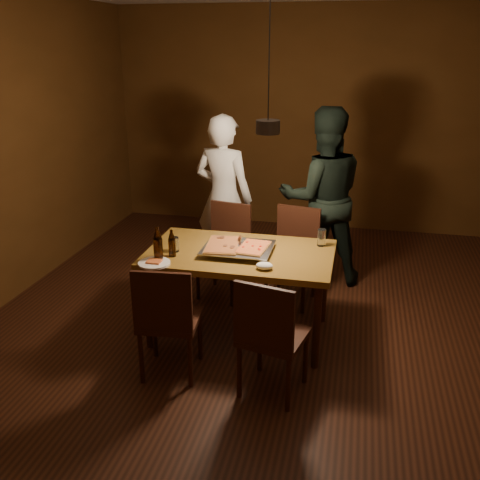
% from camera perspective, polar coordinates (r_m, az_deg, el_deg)
% --- Properties ---
extents(room_shell, '(6.00, 6.00, 6.00)m').
position_cam_1_polar(room_shell, '(4.12, 2.91, 7.14)').
color(room_shell, '#3B1B10').
rests_on(room_shell, ground).
extents(dining_table, '(1.50, 0.90, 0.75)m').
position_cam_1_polar(dining_table, '(4.35, -0.00, -2.15)').
color(dining_table, olive).
rests_on(dining_table, floor).
extents(chair_far_left, '(0.49, 0.49, 0.49)m').
position_cam_1_polar(chair_far_left, '(5.16, -1.47, -0.10)').
color(chair_far_left, '#38190F').
rests_on(chair_far_left, floor).
extents(chair_far_right, '(0.49, 0.49, 0.49)m').
position_cam_1_polar(chair_far_right, '(5.06, 5.83, -0.63)').
color(chair_far_right, '#38190F').
rests_on(chair_far_right, floor).
extents(chair_near_left, '(0.46, 0.46, 0.49)m').
position_cam_1_polar(chair_near_left, '(3.87, -7.82, -7.66)').
color(chair_near_left, '#38190F').
rests_on(chair_near_left, floor).
extents(chair_near_right, '(0.50, 0.50, 0.49)m').
position_cam_1_polar(chair_near_right, '(3.64, 3.15, -9.40)').
color(chair_near_right, '#38190F').
rests_on(chair_near_right, floor).
extents(pizza_tray, '(0.59, 0.50, 0.05)m').
position_cam_1_polar(pizza_tray, '(4.30, -0.21, -1.02)').
color(pizza_tray, silver).
rests_on(pizza_tray, dining_table).
extents(pizza_meat, '(0.30, 0.44, 0.02)m').
position_cam_1_polar(pizza_meat, '(4.31, -1.83, -0.50)').
color(pizza_meat, maroon).
rests_on(pizza_meat, pizza_tray).
extents(pizza_cheese, '(0.25, 0.37, 0.02)m').
position_cam_1_polar(pizza_cheese, '(4.26, 1.40, -0.77)').
color(pizza_cheese, gold).
rests_on(pizza_cheese, pizza_tray).
extents(spatula, '(0.13, 0.25, 0.04)m').
position_cam_1_polar(spatula, '(4.30, -0.10, -0.45)').
color(spatula, silver).
rests_on(spatula, pizza_tray).
extents(beer_bottle_a, '(0.07, 0.07, 0.27)m').
position_cam_1_polar(beer_bottle_a, '(4.15, -8.75, -0.40)').
color(beer_bottle_a, black).
rests_on(beer_bottle_a, dining_table).
extents(beer_bottle_b, '(0.06, 0.06, 0.22)m').
position_cam_1_polar(beer_bottle_b, '(4.22, -7.28, -0.34)').
color(beer_bottle_b, black).
rests_on(beer_bottle_b, dining_table).
extents(water_glass_left, '(0.08, 0.08, 0.12)m').
position_cam_1_polar(water_glass_left, '(4.34, -7.02, -0.47)').
color(water_glass_left, silver).
rests_on(water_glass_left, dining_table).
extents(water_glass_right, '(0.07, 0.07, 0.14)m').
position_cam_1_polar(water_glass_right, '(4.47, 8.69, 0.26)').
color(water_glass_right, silver).
rests_on(water_glass_right, dining_table).
extents(plate_slice, '(0.25, 0.25, 0.03)m').
position_cam_1_polar(plate_slice, '(4.13, -9.14, -2.43)').
color(plate_slice, white).
rests_on(plate_slice, dining_table).
extents(napkin, '(0.13, 0.10, 0.05)m').
position_cam_1_polar(napkin, '(3.99, 2.62, -2.77)').
color(napkin, white).
rests_on(napkin, dining_table).
extents(diner_white, '(0.69, 0.53, 1.70)m').
position_cam_1_polar(diner_white, '(5.47, -1.76, 4.50)').
color(diner_white, silver).
rests_on(diner_white, floor).
extents(diner_dark, '(1.02, 0.89, 1.78)m').
position_cam_1_polar(diner_dark, '(5.39, 8.76, 4.51)').
color(diner_dark, black).
rests_on(diner_dark, floor).
extents(pendant_lamp, '(0.18, 0.18, 1.10)m').
position_cam_1_polar(pendant_lamp, '(4.06, 3.00, 12.10)').
color(pendant_lamp, black).
rests_on(pendant_lamp, ceiling).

